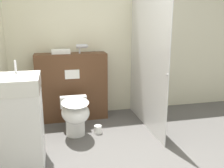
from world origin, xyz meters
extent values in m
cube|color=beige|center=(0.00, 2.03, 1.25)|extent=(8.00, 0.06, 2.50)
cube|color=#51331E|center=(-0.46, 1.79, 0.54)|extent=(1.11, 0.32, 1.07)
cube|color=white|center=(-0.46, 1.63, 0.77)|extent=(0.22, 0.01, 0.14)
cube|color=silver|center=(0.60, 1.27, 0.98)|extent=(0.01, 1.47, 1.96)
sphere|color=#B2B2B7|center=(0.60, 0.56, 0.94)|extent=(0.04, 0.04, 0.04)
cylinder|color=white|center=(-0.47, 1.17, 0.17)|extent=(0.27, 0.27, 0.34)
ellipsoid|color=white|center=(-0.47, 1.07, 0.36)|extent=(0.38, 0.54, 0.27)
ellipsoid|color=white|center=(-0.47, 1.07, 0.51)|extent=(0.37, 0.53, 0.02)
cube|color=white|center=(-0.47, 1.38, 0.42)|extent=(0.38, 0.12, 0.16)
cube|color=white|center=(-1.12, 0.49, 0.44)|extent=(0.48, 0.52, 0.87)
cube|color=white|center=(-1.12, 0.49, 0.95)|extent=(0.49, 0.53, 0.15)
cylinder|color=silver|center=(-1.12, 0.63, 1.10)|extent=(0.02, 0.02, 0.14)
cylinder|color=#B7B7BC|center=(-0.29, 1.75, 1.18)|extent=(0.16, 0.06, 0.06)
cone|color=#B7B7BC|center=(-0.19, 1.75, 1.18)|extent=(0.03, 0.05, 0.05)
cylinder|color=#B7B7BC|center=(-0.32, 1.75, 1.13)|extent=(0.03, 0.03, 0.10)
cube|color=white|center=(-0.60, 1.80, 1.10)|extent=(0.28, 0.19, 0.06)
cylinder|color=white|center=(-0.16, 1.13, 0.06)|extent=(0.11, 0.11, 0.12)
camera|label=1|loc=(-0.72, -2.12, 1.57)|focal=40.00mm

